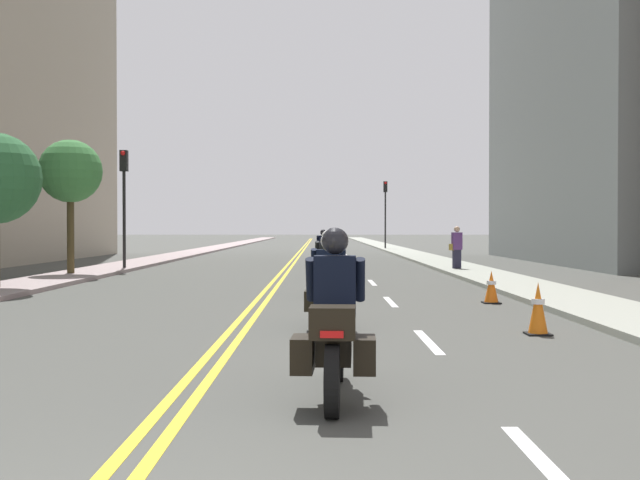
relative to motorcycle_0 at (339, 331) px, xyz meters
name	(u,v)px	position (x,y,z in m)	size (l,w,h in m)	color
ground_plane	(304,253)	(-1.46, 43.80, -0.66)	(264.00, 264.00, 0.00)	#444540
sidewalk_left	(201,252)	(-8.29, 43.80, -0.60)	(2.13, 144.00, 0.12)	gray
sidewalk_right	(407,252)	(5.36, 43.80, -0.60)	(2.13, 144.00, 0.12)	#95998C
centreline_yellow_inner	(302,253)	(-1.58, 43.80, -0.65)	(0.12, 132.00, 0.01)	yellow
centreline_yellow_outer	(306,253)	(-1.34, 43.80, -0.65)	(0.12, 132.00, 0.01)	yellow
lane_dashes_white	(361,267)	(1.42, 24.80, -0.65)	(0.14, 56.40, 0.01)	silver
motorcycle_0	(339,331)	(0.00, 0.00, 0.00)	(0.78, 2.25, 1.65)	black
motorcycle_1	(332,289)	(0.00, 5.34, -0.02)	(0.77, 2.21, 1.55)	black
motorcycle_2	(331,270)	(0.04, 10.98, -0.01)	(0.77, 2.17, 1.58)	black
motorcycle_3	(338,259)	(0.29, 16.44, 0.02)	(0.78, 2.16, 1.64)	black
motorcycle_4	(335,254)	(0.29, 21.12, 0.01)	(0.77, 2.07, 1.64)	black
motorcycle_5	(327,251)	(0.00, 26.64, -0.02)	(0.76, 2.24, 1.57)	black
traffic_cone_0	(542,309)	(3.21, 4.51, -0.26)	(0.37, 0.37, 0.81)	black
traffic_cone_1	(495,287)	(3.59, 9.47, -0.31)	(0.38, 0.38, 0.71)	black
traffic_light_near	(128,187)	(-7.62, 22.23, 2.54)	(0.28, 0.38, 4.60)	black
traffic_light_far	(389,203)	(4.70, 50.03, 2.83)	(0.28, 0.38, 5.08)	black
pedestrian_1	(461,248)	(4.97, 21.59, 0.22)	(0.50, 0.29, 1.70)	#25253A
street_tree_0	(75,172)	(-8.52, 18.65, 2.85)	(2.11, 2.11, 4.60)	#483C21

